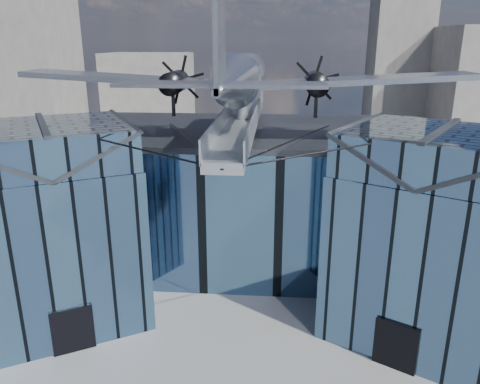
{
  "coord_description": "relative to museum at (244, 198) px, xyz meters",
  "views": [
    {
      "loc": [
        2.22,
        -25.23,
        16.13
      ],
      "look_at": [
        0.0,
        2.0,
        7.2
      ],
      "focal_mm": 35.0,
      "sensor_mm": 36.0,
      "label": 1
    }
  ],
  "objects": [
    {
      "name": "ground_plane",
      "position": [
        -0.0,
        -5.82,
        -5.54
      ],
      "size": [
        120.0,
        120.0,
        0.0
      ],
      "primitive_type": "plane",
      "color": "gray"
    },
    {
      "name": "museum",
      "position": [
        0.0,
        0.0,
        0.0
      ],
      "size": [
        32.88,
        24.5,
        17.6
      ],
      "color": "#426486",
      "rests_on": "ground"
    },
    {
      "name": "bg_towers",
      "position": [
        1.45,
        44.67,
        4.47
      ],
      "size": [
        77.0,
        24.5,
        26.0
      ],
      "color": "gray",
      "rests_on": "ground"
    }
  ]
}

